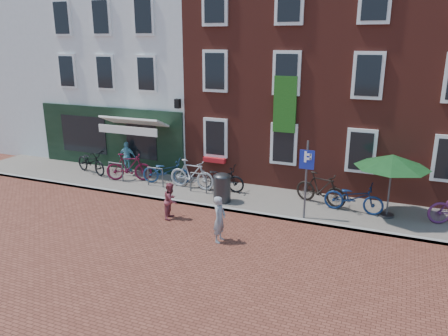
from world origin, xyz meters
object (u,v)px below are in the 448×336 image
at_px(parking_sign, 306,170).
at_px(bicycle_5, 321,189).
at_px(bicycle_3, 192,174).
at_px(parasol, 393,159).
at_px(cafe_person, 127,157).
at_px(bicycle_2, 166,171).
at_px(bicycle_1, 129,167).
at_px(bicycle_0, 91,162).
at_px(bicycle_6, 354,197).
at_px(woman, 219,219).
at_px(bicycle_4, 220,178).
at_px(litter_bin, 222,186).
at_px(boy, 171,201).

bearing_deg(parking_sign, bicycle_5, 80.43).
bearing_deg(bicycle_5, bicycle_3, 108.06).
xyz_separation_m(parasol, cafe_person, (-11.50, 1.11, -1.39)).
bearing_deg(bicycle_2, cafe_person, 59.43).
xyz_separation_m(parking_sign, cafe_person, (-8.86, 2.36, -1.02)).
xyz_separation_m(parking_sign, bicycle_1, (-8.00, 1.22, -1.12)).
bearing_deg(bicycle_0, parasol, -72.42).
xyz_separation_m(parking_sign, bicycle_5, (0.26, 1.56, -1.12)).
bearing_deg(parasol, bicycle_3, 179.35).
height_order(bicycle_2, bicycle_6, same).
relative_size(parking_sign, woman, 1.86).
relative_size(bicycle_0, bicycle_3, 1.03).
xyz_separation_m(cafe_person, bicycle_4, (5.05, -0.84, -0.16)).
relative_size(litter_bin, bicycle_3, 0.60).
bearing_deg(bicycle_1, parking_sign, -119.18).
height_order(parking_sign, bicycle_4, parking_sign).
bearing_deg(boy, parking_sign, -80.02).
xyz_separation_m(cafe_person, bicycle_5, (9.12, -0.80, -0.10)).
xyz_separation_m(boy, bicycle_0, (-5.88, 3.02, -0.00)).
xyz_separation_m(bicycle_2, bicycle_3, (1.29, -0.14, 0.06)).
height_order(litter_bin, bicycle_1, bicycle_1).
relative_size(bicycle_3, bicycle_6, 0.97).
height_order(bicycle_1, bicycle_2, bicycle_1).
height_order(litter_bin, parking_sign, parking_sign).
distance_m(bicycle_4, bicycle_5, 4.07).
height_order(woman, bicycle_1, woman).
bearing_deg(parasol, bicycle_0, 179.01).
distance_m(bicycle_0, bicycle_6, 11.74).
bearing_deg(parking_sign, bicycle_3, 165.06).
relative_size(woman, bicycle_0, 0.71).
bearing_deg(bicycle_4, cafe_person, 78.70).
relative_size(parasol, cafe_person, 1.78).
relative_size(bicycle_2, bicycle_6, 1.00).
bearing_deg(bicycle_6, bicycle_3, 92.17).
height_order(bicycle_0, bicycle_6, same).
height_order(bicycle_1, bicycle_5, same).
bearing_deg(bicycle_2, litter_bin, -121.06).
bearing_deg(bicycle_5, cafe_person, 100.56).
distance_m(bicycle_1, bicycle_2, 1.73).
height_order(bicycle_4, bicycle_6, same).
relative_size(bicycle_2, bicycle_4, 1.00).
bearing_deg(woman, boy, 66.98).
bearing_deg(woman, bicycle_6, -41.61).
relative_size(woman, boy, 1.13).
height_order(parking_sign, cafe_person, parking_sign).
relative_size(bicycle_0, bicycle_2, 1.00).
bearing_deg(cafe_person, bicycle_1, 122.34).
bearing_deg(cafe_person, bicycle_2, 156.19).
height_order(cafe_person, bicycle_2, cafe_person).
distance_m(parasol, woman, 6.26).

